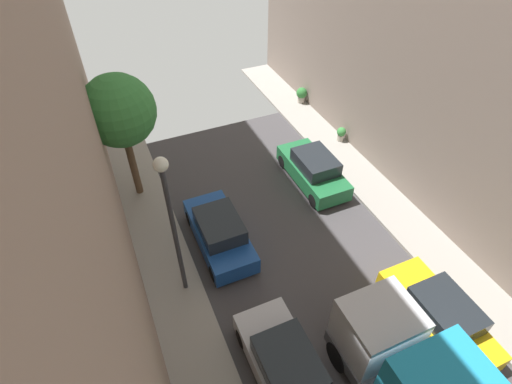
# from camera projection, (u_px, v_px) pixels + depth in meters

# --- Properties ---
(parked_car_left_2) EXTENTS (1.78, 4.20, 1.57)m
(parked_car_left_2) POSITION_uv_depth(u_px,v_px,m) (286.00, 368.00, 11.89)
(parked_car_left_2) COLOR silver
(parked_car_left_2) RESTS_ON ground
(parked_car_left_3) EXTENTS (1.78, 4.20, 1.57)m
(parked_car_left_3) POSITION_uv_depth(u_px,v_px,m) (219.00, 232.00, 15.88)
(parked_car_left_3) COLOR #194799
(parked_car_left_3) RESTS_ON ground
(parked_car_right_1) EXTENTS (1.78, 4.20, 1.57)m
(parked_car_right_1) POSITION_uv_depth(u_px,v_px,m) (439.00, 316.00, 13.16)
(parked_car_right_1) COLOR gold
(parked_car_right_1) RESTS_ON ground
(parked_car_right_2) EXTENTS (1.78, 4.20, 1.57)m
(parked_car_right_2) POSITION_uv_depth(u_px,v_px,m) (313.00, 170.00, 18.80)
(parked_car_right_2) COLOR #1E6638
(parked_car_right_2) RESTS_ON ground
(street_tree_2) EXTENTS (2.94, 2.94, 5.75)m
(street_tree_2) POSITION_uv_depth(u_px,v_px,m) (119.00, 111.00, 15.66)
(street_tree_2) COLOR brown
(street_tree_2) RESTS_ON sidewalk_left
(potted_plant_1) EXTENTS (0.48, 0.48, 0.78)m
(potted_plant_1) POSITION_uv_depth(u_px,v_px,m) (341.00, 133.00, 21.26)
(potted_plant_1) COLOR #B2A899
(potted_plant_1) RESTS_ON sidewalk_right
(potted_plant_3) EXTENTS (0.65, 0.65, 0.95)m
(potted_plant_3) POSITION_uv_depth(u_px,v_px,m) (302.00, 94.00, 24.19)
(potted_plant_3) COLOR #B2A899
(potted_plant_3) RESTS_ON sidewalk_right
(lamp_post) EXTENTS (0.44, 0.44, 5.95)m
(lamp_post) POSITION_uv_depth(u_px,v_px,m) (171.00, 213.00, 12.06)
(lamp_post) COLOR #333338
(lamp_post) RESTS_ON sidewalk_left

